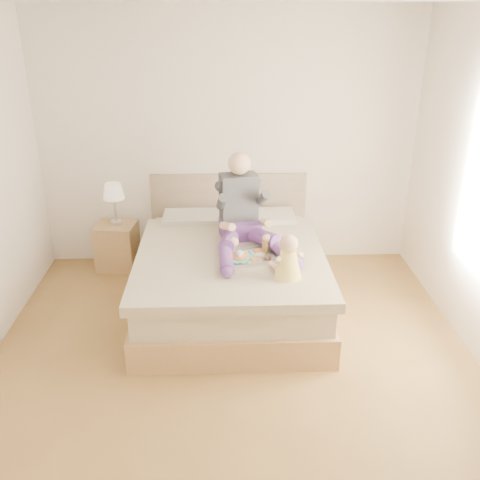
{
  "coord_description": "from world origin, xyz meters",
  "views": [
    {
      "loc": [
        -0.07,
        -3.49,
        2.67
      ],
      "look_at": [
        0.08,
        0.86,
        0.75
      ],
      "focal_mm": 40.0,
      "sensor_mm": 36.0,
      "label": 1
    }
  ],
  "objects_px": {
    "adult": "(243,217)",
    "bed": "(230,272)",
    "nightstand": "(117,246)",
    "baby": "(288,260)",
    "tray": "(249,255)"
  },
  "relations": [
    {
      "from": "adult",
      "to": "bed",
      "type": "bearing_deg",
      "value": -165.07
    },
    {
      "from": "nightstand",
      "to": "baby",
      "type": "height_order",
      "value": "baby"
    },
    {
      "from": "bed",
      "to": "nightstand",
      "type": "distance_m",
      "value": 1.46
    },
    {
      "from": "adult",
      "to": "tray",
      "type": "bearing_deg",
      "value": -96.4
    },
    {
      "from": "adult",
      "to": "baby",
      "type": "bearing_deg",
      "value": -76.9
    },
    {
      "from": "bed",
      "to": "nightstand",
      "type": "xyz_separation_m",
      "value": [
        -1.22,
        0.8,
        -0.06
      ]
    },
    {
      "from": "tray",
      "to": "baby",
      "type": "xyz_separation_m",
      "value": [
        0.3,
        -0.36,
        0.13
      ]
    },
    {
      "from": "bed",
      "to": "baby",
      "type": "height_order",
      "value": "bed"
    },
    {
      "from": "nightstand",
      "to": "tray",
      "type": "xyz_separation_m",
      "value": [
        1.38,
        -1.09,
        0.38
      ]
    },
    {
      "from": "baby",
      "to": "tray",
      "type": "bearing_deg",
      "value": 108.04
    },
    {
      "from": "nightstand",
      "to": "tray",
      "type": "relative_size",
      "value": 1.02
    },
    {
      "from": "tray",
      "to": "bed",
      "type": "bearing_deg",
      "value": 102.3
    },
    {
      "from": "bed",
      "to": "nightstand",
      "type": "height_order",
      "value": "bed"
    },
    {
      "from": "nightstand",
      "to": "tray",
      "type": "distance_m",
      "value": 1.8
    },
    {
      "from": "nightstand",
      "to": "tray",
      "type": "bearing_deg",
      "value": -30.84
    }
  ]
}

